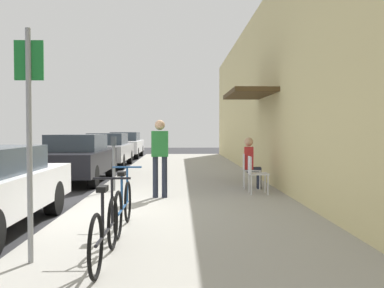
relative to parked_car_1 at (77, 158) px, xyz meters
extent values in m
plane|color=#2D2D30|center=(1.10, -5.11, -0.75)|extent=(60.00, 60.00, 0.00)
cube|color=#9E9B93|center=(3.35, -3.11, -0.69)|extent=(4.50, 32.00, 0.12)
cube|color=beige|center=(5.75, -3.11, 1.96)|extent=(0.30, 32.00, 5.42)
cube|color=#4C381E|center=(5.05, -1.38, 1.85)|extent=(1.10, 2.80, 0.12)
cylinder|color=black|center=(0.79, -4.98, -0.43)|extent=(0.22, 0.64, 0.64)
cube|color=black|center=(0.00, -0.03, -0.11)|extent=(1.80, 4.40, 0.65)
cube|color=#333D47|center=(0.00, 0.12, 0.46)|extent=(1.48, 2.11, 0.50)
cylinder|color=black|center=(0.79, 1.33, -0.43)|extent=(0.22, 0.64, 0.64)
cylinder|color=black|center=(-0.79, 1.33, -0.43)|extent=(0.22, 0.64, 0.64)
cylinder|color=black|center=(0.79, -1.40, -0.43)|extent=(0.22, 0.64, 0.64)
cylinder|color=black|center=(-0.79, -1.40, -0.43)|extent=(0.22, 0.64, 0.64)
cube|color=#B7B7BC|center=(0.00, 5.47, -0.11)|extent=(1.80, 4.40, 0.64)
cube|color=#333D47|center=(0.00, 5.62, 0.46)|extent=(1.48, 2.11, 0.50)
cylinder|color=black|center=(0.79, 6.84, -0.43)|extent=(0.22, 0.64, 0.64)
cylinder|color=black|center=(-0.79, 6.84, -0.43)|extent=(0.22, 0.64, 0.64)
cylinder|color=black|center=(0.79, 4.11, -0.43)|extent=(0.22, 0.64, 0.64)
cylinder|color=black|center=(-0.79, 4.11, -0.43)|extent=(0.22, 0.64, 0.64)
cube|color=silver|center=(0.00, 11.36, -0.10)|extent=(1.80, 4.40, 0.67)
cube|color=#333D47|center=(0.00, 11.51, 0.48)|extent=(1.48, 2.11, 0.49)
cylinder|color=black|center=(0.79, 12.73, -0.43)|extent=(0.22, 0.64, 0.64)
cylinder|color=black|center=(-0.79, 12.73, -0.43)|extent=(0.22, 0.64, 0.64)
cylinder|color=black|center=(0.79, 10.00, -0.43)|extent=(0.22, 0.64, 0.64)
cylinder|color=black|center=(-0.79, 10.00, -0.43)|extent=(0.22, 0.64, 0.64)
cylinder|color=slate|center=(1.55, -2.65, -0.08)|extent=(0.07, 0.07, 1.10)
cube|color=#383D42|center=(1.55, -2.65, 0.58)|extent=(0.12, 0.10, 0.22)
cylinder|color=gray|center=(1.50, -8.20, 0.67)|extent=(0.06, 0.06, 2.60)
cube|color=#19722D|center=(1.50, -8.18, 1.62)|extent=(0.32, 0.02, 0.44)
torus|color=black|center=(2.33, -7.70, -0.30)|extent=(0.04, 0.66, 0.66)
torus|color=black|center=(2.33, -8.75, -0.30)|extent=(0.04, 0.66, 0.66)
cylinder|color=black|center=(2.33, -8.23, -0.30)|extent=(0.04, 1.05, 0.04)
cylinder|color=black|center=(2.33, -8.38, -0.05)|extent=(0.04, 0.04, 0.50)
cube|color=black|center=(2.33, -8.38, 0.22)|extent=(0.10, 0.20, 0.06)
cylinder|color=black|center=(2.33, -7.75, -0.02)|extent=(0.03, 0.03, 0.56)
cylinder|color=black|center=(2.33, -7.75, 0.26)|extent=(0.46, 0.03, 0.03)
torus|color=black|center=(2.33, -6.16, -0.30)|extent=(0.04, 0.66, 0.66)
torus|color=black|center=(2.33, -7.21, -0.30)|extent=(0.04, 0.66, 0.66)
cylinder|color=#1E4C8C|center=(2.33, -6.68, -0.30)|extent=(0.04, 1.05, 0.04)
cylinder|color=#1E4C8C|center=(2.33, -6.83, -0.05)|extent=(0.04, 0.04, 0.50)
cube|color=black|center=(2.33, -6.83, 0.22)|extent=(0.10, 0.20, 0.06)
cylinder|color=#1E4C8C|center=(2.33, -6.21, -0.02)|extent=(0.03, 0.03, 0.56)
cylinder|color=#1E4C8C|center=(2.33, -6.21, 0.26)|extent=(0.46, 0.03, 0.03)
cylinder|color=silver|center=(5.19, -3.07, -0.41)|extent=(0.04, 0.04, 0.45)
cylinder|color=silver|center=(5.17, -3.45, -0.41)|extent=(0.04, 0.04, 0.45)
cylinder|color=silver|center=(4.81, -3.06, -0.41)|extent=(0.04, 0.04, 0.45)
cylinder|color=silver|center=(4.80, -3.44, -0.41)|extent=(0.04, 0.04, 0.45)
cube|color=silver|center=(4.99, -3.26, -0.17)|extent=(0.45, 0.45, 0.03)
cube|color=silver|center=(4.79, -3.25, 0.04)|extent=(0.04, 0.44, 0.40)
cylinder|color=silver|center=(5.20, -2.19, -0.41)|extent=(0.04, 0.04, 0.45)
cylinder|color=silver|center=(5.16, -2.57, -0.41)|extent=(0.04, 0.04, 0.45)
cylinder|color=silver|center=(4.82, -2.14, -0.41)|extent=(0.04, 0.04, 0.45)
cylinder|color=silver|center=(4.78, -2.52, -0.41)|extent=(0.04, 0.04, 0.45)
cube|color=silver|center=(4.99, -2.35, -0.17)|extent=(0.49, 0.49, 0.03)
cube|color=silver|center=(4.79, -2.33, 0.04)|extent=(0.08, 0.44, 0.40)
cylinder|color=#232838|center=(5.18, -2.28, -0.40)|extent=(0.11, 0.11, 0.47)
cylinder|color=#232838|center=(5.05, -2.26, -0.16)|extent=(0.37, 0.18, 0.14)
cylinder|color=#232838|center=(5.16, -2.48, -0.40)|extent=(0.11, 0.11, 0.47)
cylinder|color=#232838|center=(5.03, -2.46, -0.16)|extent=(0.37, 0.18, 0.14)
cube|color=#B22626|center=(4.91, -2.35, 0.14)|extent=(0.26, 0.38, 0.56)
sphere|color=tan|center=(4.91, -2.35, 0.55)|extent=(0.22, 0.22, 0.22)
cylinder|color=#232838|center=(2.63, -3.74, -0.18)|extent=(0.12, 0.12, 0.90)
cylinder|color=#232838|center=(2.83, -3.74, -0.18)|extent=(0.12, 0.12, 0.90)
cube|color=#267233|center=(2.73, -3.74, 0.55)|extent=(0.36, 0.22, 0.56)
sphere|color=tan|center=(2.73, -3.74, 0.96)|extent=(0.22, 0.22, 0.22)
camera|label=1|loc=(3.17, -12.86, 0.85)|focal=39.08mm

